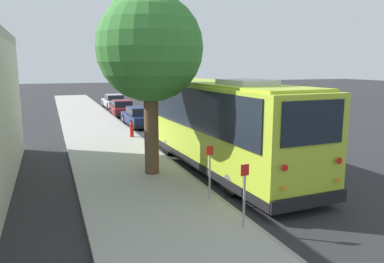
# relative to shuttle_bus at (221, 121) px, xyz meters

# --- Properties ---
(ground_plane) EXTENTS (160.00, 160.00, 0.00)m
(ground_plane) POSITION_rel_shuttle_bus_xyz_m (-0.34, -0.08, -1.95)
(ground_plane) COLOR #28282B
(sidewalk_slab) EXTENTS (80.00, 3.92, 0.15)m
(sidewalk_slab) POSITION_rel_shuttle_bus_xyz_m (-0.34, 3.63, -1.88)
(sidewalk_slab) COLOR #A3A099
(sidewalk_slab) RESTS_ON ground
(curb_strip) EXTENTS (80.00, 0.14, 0.15)m
(curb_strip) POSITION_rel_shuttle_bus_xyz_m (-0.34, 1.61, -1.88)
(curb_strip) COLOR gray
(curb_strip) RESTS_ON ground
(shuttle_bus) EXTENTS (10.78, 3.14, 3.63)m
(shuttle_bus) POSITION_rel_shuttle_bus_xyz_m (0.00, 0.00, 0.00)
(shuttle_bus) COLOR #ADC633
(shuttle_bus) RESTS_ON ground
(parked_sedan_navy) EXTENTS (4.39, 1.85, 1.31)m
(parked_sedan_navy) POSITION_rel_shuttle_bus_xyz_m (11.87, 0.54, -1.34)
(parked_sedan_navy) COLOR #19234C
(parked_sedan_navy) RESTS_ON ground
(parked_sedan_maroon) EXTENTS (4.34, 1.85, 1.27)m
(parked_sedan_maroon) POSITION_rel_shuttle_bus_xyz_m (17.83, 0.63, -1.37)
(parked_sedan_maroon) COLOR maroon
(parked_sedan_maroon) RESTS_ON ground
(parked_sedan_silver) EXTENTS (4.40, 1.90, 1.31)m
(parked_sedan_silver) POSITION_rel_shuttle_bus_xyz_m (23.76, 0.33, -1.34)
(parked_sedan_silver) COLOR #A8AAAF
(parked_sedan_silver) RESTS_ON ground
(street_tree) EXTENTS (3.80, 3.80, 7.03)m
(street_tree) POSITION_rel_shuttle_bus_xyz_m (0.04, 2.83, 2.98)
(street_tree) COLOR brown
(street_tree) RESTS_ON sidewalk_slab
(sign_post_near) EXTENTS (0.06, 0.22, 1.60)m
(sign_post_near) POSITION_rel_shuttle_bus_xyz_m (-5.48, 1.94, -0.98)
(sign_post_near) COLOR gray
(sign_post_near) RESTS_ON sidewalk_slab
(sign_post_far) EXTENTS (0.06, 0.22, 1.63)m
(sign_post_far) POSITION_rel_shuttle_bus_xyz_m (-3.37, 1.94, -0.96)
(sign_post_far) COLOR gray
(sign_post_far) RESTS_ON sidewalk_slab
(fire_hydrant) EXTENTS (0.22, 0.22, 0.81)m
(fire_hydrant) POSITION_rel_shuttle_bus_xyz_m (7.31, 2.04, -1.40)
(fire_hydrant) COLOR red
(fire_hydrant) RESTS_ON sidewalk_slab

